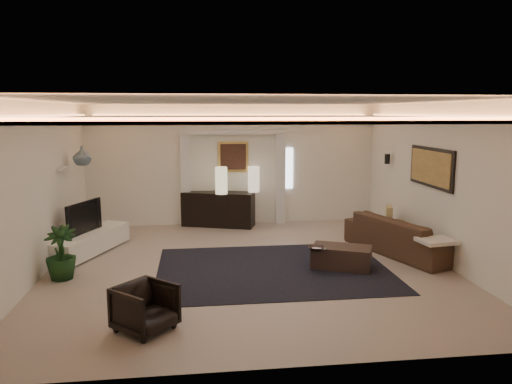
{
  "coord_description": "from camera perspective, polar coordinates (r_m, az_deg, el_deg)",
  "views": [
    {
      "loc": [
        -0.91,
        -8.31,
        2.73
      ],
      "look_at": [
        0.2,
        0.6,
        1.25
      ],
      "focal_mm": 34.31,
      "sensor_mm": 36.0,
      "label": 1
    }
  ],
  "objects": [
    {
      "name": "painting_canvas",
      "position": [
        11.84,
        -2.68,
        4.11
      ],
      "size": [
        0.62,
        0.02,
        0.62
      ],
      "primitive_type": "cube",
      "color": "#4C2D1E",
      "rests_on": "wall_back"
    },
    {
      "name": "wall_front",
      "position": [
        5.06,
        3.53,
        -5.31
      ],
      "size": [
        7.0,
        0.0,
        7.0
      ],
      "primitive_type": "plane",
      "rotation": [
        -1.57,
        0.0,
        0.0
      ],
      "color": "white",
      "rests_on": "ground"
    },
    {
      "name": "floor",
      "position": [
        8.8,
        -0.82,
        -8.72
      ],
      "size": [
        7.0,
        7.0,
        0.0
      ],
      "primitive_type": "plane",
      "color": "#A09182",
      "rests_on": "ground"
    },
    {
      "name": "art_panel_gold",
      "position": [
        9.71,
        19.63,
        2.72
      ],
      "size": [
        0.02,
        1.5,
        0.62
      ],
      "primitive_type": "cube",
      "color": "tan",
      "rests_on": "wall_right"
    },
    {
      "name": "figurine",
      "position": [
        10.66,
        -19.1,
        -2.47
      ],
      "size": [
        0.17,
        0.17,
        0.38
      ],
      "primitive_type": "cylinder",
      "rotation": [
        0.0,
        0.0,
        0.28
      ],
      "color": "#382A18",
      "rests_on": "media_ledge"
    },
    {
      "name": "wall_sconce",
      "position": [
        11.4,
        15.06,
        3.75
      ],
      "size": [
        0.12,
        0.12,
        0.22
      ],
      "primitive_type": "cylinder",
      "color": "black",
      "rests_on": "wall_right"
    },
    {
      "name": "art_panel_frame",
      "position": [
        9.72,
        19.76,
        2.72
      ],
      "size": [
        0.04,
        1.64,
        0.74
      ],
      "primitive_type": "cube",
      "color": "black",
      "rests_on": "wall_right"
    },
    {
      "name": "wall_niche",
      "position": [
        10.09,
        -21.59,
        2.56
      ],
      "size": [
        0.1,
        0.55,
        0.04
      ],
      "primitive_type": "cube",
      "color": "silver",
      "rests_on": "wall_left"
    },
    {
      "name": "throw_pillow",
      "position": [
        10.76,
        15.25,
        -2.67
      ],
      "size": [
        0.25,
        0.43,
        0.41
      ],
      "primitive_type": "cube",
      "rotation": [
        0.0,
        0.0,
        -0.33
      ],
      "color": "tan",
      "rests_on": "sofa"
    },
    {
      "name": "throw_blanket",
      "position": [
        8.93,
        20.3,
        -5.37
      ],
      "size": [
        0.65,
        0.56,
        0.06
      ],
      "primitive_type": "cube",
      "rotation": [
        0.0,
        0.0,
        0.14
      ],
      "color": "beige",
      "rests_on": "sofa"
    },
    {
      "name": "wall_left",
      "position": [
        8.8,
        -24.13,
        0.17
      ],
      "size": [
        0.0,
        7.0,
        7.0
      ],
      "primitive_type": "plane",
      "rotation": [
        1.57,
        0.0,
        1.57
      ],
      "color": "white",
      "rests_on": "ground"
    },
    {
      "name": "plant",
      "position": [
        8.68,
        -21.8,
        -6.61
      ],
      "size": [
        0.52,
        0.52,
        0.89
      ],
      "primitive_type": "imported",
      "rotation": [
        0.0,
        0.0,
        -0.05
      ],
      "color": "black",
      "rests_on": "ground"
    },
    {
      "name": "sofa",
      "position": [
        9.94,
        16.69,
        -4.86
      ],
      "size": [
        2.62,
        1.72,
        0.71
      ],
      "primitive_type": "imported",
      "rotation": [
        0.0,
        0.0,
        1.91
      ],
      "color": "#42261C",
      "rests_on": "ground"
    },
    {
      "name": "ceiling",
      "position": [
        8.37,
        -0.86,
        10.52
      ],
      "size": [
        7.0,
        7.0,
        0.0
      ],
      "primitive_type": "plane",
      "rotation": [
        3.14,
        0.0,
        0.0
      ],
      "color": "white",
      "rests_on": "ground"
    },
    {
      "name": "pilaster_left",
      "position": [
        11.83,
        -8.2,
        1.34
      ],
      "size": [
        0.22,
        0.2,
        2.2
      ],
      "primitive_type": "cube",
      "color": "silver",
      "rests_on": "ground"
    },
    {
      "name": "cove_soffit",
      "position": [
        8.36,
        -0.86,
        8.6
      ],
      "size": [
        7.0,
        7.0,
        0.04
      ],
      "primitive_type": "cube",
      "color": "silver",
      "rests_on": "ceiling"
    },
    {
      "name": "tv",
      "position": [
        10.01,
        -19.91,
        -2.59
      ],
      "size": [
        1.04,
        0.53,
        0.61
      ],
      "primitive_type": "imported",
      "rotation": [
        0.0,
        0.0,
        1.18
      ],
      "color": "black",
      "rests_on": "media_ledge"
    },
    {
      "name": "alcove_header",
      "position": [
        11.76,
        -2.68,
        7.01
      ],
      "size": [
        2.52,
        0.2,
        0.12
      ],
      "primitive_type": "cube",
      "color": "silver",
      "rests_on": "wall_back"
    },
    {
      "name": "coffee_table",
      "position": [
        8.81,
        9.94,
        -7.44
      ],
      "size": [
        1.15,
        0.92,
        0.38
      ],
      "primitive_type": "cube",
      "rotation": [
        0.0,
        0.0,
        -0.42
      ],
      "color": "#2D1F1A",
      "rests_on": "ground"
    },
    {
      "name": "media_ledge",
      "position": [
        10.08,
        -18.72,
        -5.54
      ],
      "size": [
        1.25,
        2.11,
        0.39
      ],
      "primitive_type": "cube",
      "rotation": [
        0.0,
        0.0,
        -0.38
      ],
      "color": "white",
      "rests_on": "ground"
    },
    {
      "name": "lamp_right",
      "position": [
        11.7,
        -0.26,
        1.3
      ],
      "size": [
        0.36,
        0.36,
        0.61
      ],
      "primitive_type": "cylinder",
      "rotation": [
        0.0,
        0.0,
        -0.37
      ],
      "color": "beige",
      "rests_on": "console"
    },
    {
      "name": "magazine",
      "position": [
        8.51,
        7.29,
        -6.43
      ],
      "size": [
        0.25,
        0.2,
        0.03
      ],
      "primitive_type": "cube",
      "rotation": [
        0.0,
        0.0,
        0.25
      ],
      "color": "silver",
      "rests_on": "coffee_table"
    },
    {
      "name": "ginger_jar",
      "position": [
        10.37,
        -19.6,
        4.0
      ],
      "size": [
        0.44,
        0.44,
        0.38
      ],
      "primitive_type": "imported",
      "rotation": [
        0.0,
        0.0,
        -0.23
      ],
      "color": "slate",
      "rests_on": "wall_niche"
    },
    {
      "name": "daylight_slit",
      "position": [
        12.09,
        3.72,
        2.78
      ],
      "size": [
        0.25,
        0.03,
        1.0
      ],
      "primitive_type": "cube",
      "color": "white",
      "rests_on": "wall_back"
    },
    {
      "name": "wall_right",
      "position": [
        9.5,
        20.65,
        1.01
      ],
      "size": [
        0.0,
        7.0,
        7.0
      ],
      "primitive_type": "plane",
      "rotation": [
        1.57,
        0.0,
        -1.57
      ],
      "color": "white",
      "rests_on": "ground"
    },
    {
      "name": "armchair",
      "position": [
        6.44,
        -12.78,
        -13.04
      ],
      "size": [
        0.92,
        0.92,
        0.6
      ],
      "primitive_type": "imported",
      "rotation": [
        0.0,
        0.0,
        0.83
      ],
      "color": "black",
      "rests_on": "ground"
    },
    {
      "name": "wall_back",
      "position": [
        11.92,
        -2.69,
        3.18
      ],
      "size": [
        7.0,
        0.0,
        7.0
      ],
      "primitive_type": "plane",
      "rotation": [
        1.57,
        0.0,
        0.0
      ],
      "color": "white",
      "rests_on": "ground"
    },
    {
      "name": "lamp_left",
      "position": [
        11.43,
        -4.07,
        1.08
      ],
      "size": [
        0.32,
        0.32,
        0.63
      ],
      "primitive_type": "cylinder",
      "rotation": [
        0.0,
        0.0,
        -0.12
      ],
      "color": "beige",
      "rests_on": "console"
    },
    {
      "name": "painting_frame",
      "position": [
        11.87,
        -2.68,
        4.13
      ],
      "size": [
        0.74,
        0.04,
        0.74
      ],
      "primitive_type": "cube",
      "color": "tan",
      "rests_on": "wall_back"
    },
    {
      "name": "area_rug",
      "position": [
        8.66,
        1.99,
        -8.99
      ],
      "size": [
        4.0,
        3.0,
        0.01
      ],
      "primitive_type": "cube",
      "color": "black",
      "rests_on": "ground"
    },
    {
      "name": "bowl",
      "position": [
        8.43,
        7.05,
        -6.45
      ],
      "size": [
        0.35,
        0.35,
        0.07
      ],
      "primitive_type": "imported",
      "rotation": [
        0.0,
        0.0,
        -0.38
      ],
      "color": "#2F1E19",
      "rests_on": "coffee_table"
    },
    {
      "name": "pilaster_right",
      "position": [
        12.01,
        2.84,
        1.54
      ],
      "size": [
        0.22,
        0.2,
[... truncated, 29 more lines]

